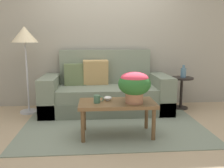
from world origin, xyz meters
name	(u,v)px	position (x,y,z in m)	size (l,w,h in m)	color
ground_plane	(113,127)	(0.00, 0.00, 0.00)	(14.00, 14.00, 0.00)	tan
wall_back	(108,37)	(0.00, 1.33, 1.32)	(6.40, 0.12, 2.64)	gray
area_rug	(114,128)	(0.00, -0.06, 0.01)	(2.65, 1.61, 0.01)	gray
couch	(105,93)	(-0.07, 0.84, 0.33)	(2.23, 0.92, 1.09)	#626B59
coffee_table	(117,106)	(0.02, -0.33, 0.41)	(1.00, 0.52, 0.47)	brown
side_table	(182,87)	(1.34, 0.87, 0.41)	(0.41, 0.41, 0.59)	black
floor_lamp	(25,40)	(-1.43, 0.83, 1.27)	(0.44, 0.44, 1.49)	#B2B2B7
potted_plant	(134,84)	(0.23, -0.40, 0.71)	(0.42, 0.42, 0.40)	#A36B4C
coffee_mug	(97,99)	(-0.24, -0.37, 0.52)	(0.13, 0.09, 0.10)	#3D664C
snack_bowl	(108,98)	(-0.10, -0.25, 0.50)	(0.11, 0.11, 0.06)	silver
table_vase	(183,72)	(1.36, 0.86, 0.68)	(0.10, 0.10, 0.23)	slate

